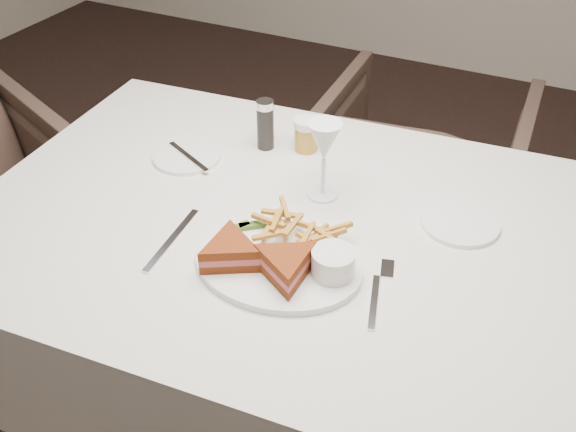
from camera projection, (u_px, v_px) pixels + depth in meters
The scene contains 4 objects.
ground at pixel (193, 367), 1.96m from camera, with size 5.00×5.00×0.00m, color black.
table at pixel (297, 346), 1.54m from camera, with size 1.37×0.92×0.75m, color silver.
chair_far at pixel (419, 169), 2.22m from camera, with size 0.66×0.62×0.68m, color #45322A.
table_setting at pixel (291, 222), 1.25m from camera, with size 0.80×0.61×0.18m.
Camera 1 is at (0.82, -1.03, 1.55)m, focal length 40.00 mm.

